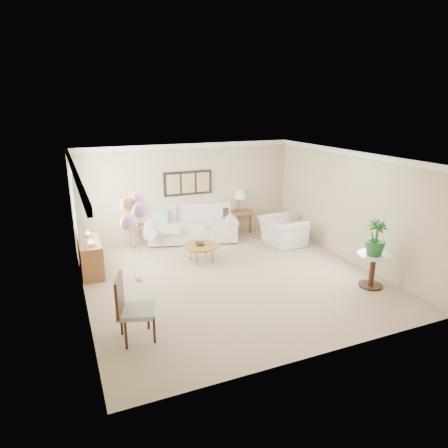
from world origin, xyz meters
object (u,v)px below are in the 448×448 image
at_px(sofa, 191,227).
at_px(accent_chair, 131,307).
at_px(coffee_table, 201,246).
at_px(armchair, 282,231).
at_px(balloon_cluster, 133,210).

distance_m(sofa, accent_chair, 4.90).
xyz_separation_m(coffee_table, accent_chair, (-2.12, -2.66, 0.19)).
distance_m(armchair, accent_chair, 5.43).
xyz_separation_m(sofa, armchair, (2.13, -1.27, -0.02)).
bearing_deg(sofa, coffee_table, -100.02).
bearing_deg(coffee_table, accent_chair, -128.54).
bearing_deg(accent_chair, balloon_cluster, 76.92).
height_order(armchair, accent_chair, accent_chair).
height_order(coffee_table, accent_chair, accent_chair).
xyz_separation_m(coffee_table, armchair, (2.41, 0.33, -0.03)).
bearing_deg(balloon_cluster, coffee_table, 16.07).
distance_m(coffee_table, accent_chair, 3.41).
bearing_deg(sofa, balloon_cluster, -132.53).
bearing_deg(balloon_cluster, sofa, 47.47).
distance_m(sofa, coffee_table, 1.62).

